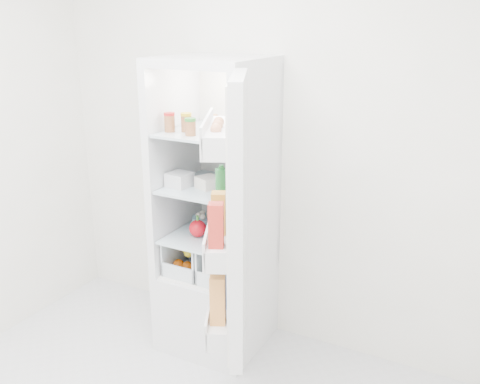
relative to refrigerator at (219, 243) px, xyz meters
The scene contains 19 objects.
room_walls 1.57m from the refrigerator, 80.89° to the right, with size 3.02×3.02×2.61m.
refrigerator is the anchor object (origin of this frame).
shelf_low 0.10m from the refrigerator, 90.00° to the right, with size 0.49×0.53×0.01m, color silver.
shelf_mid 0.39m from the refrigerator, 90.00° to the right, with size 0.49×0.53×0.01m, color silver.
shelf_top 0.72m from the refrigerator, 90.00° to the right, with size 0.49×0.53×0.01m, color silver.
crisper_left 0.15m from the refrigerator, 152.98° to the right, with size 0.23×0.46×0.22m, color silver, non-canonical shape.
crisper_right 0.15m from the refrigerator, 27.02° to the right, with size 0.23×0.46×0.22m, color silver, non-canonical shape.
condiment_jars 0.78m from the refrigerator, 90.00° to the right, with size 0.46×0.16×0.08m.
squeeze_bottle 0.84m from the refrigerator, 25.57° to the right, with size 0.05×0.05×0.16m, color silver.
tub_white 0.49m from the refrigerator, 136.07° to the right, with size 0.13×0.13×0.08m, color silver.
tub_cream 0.44m from the refrigerator, 92.23° to the right, with size 0.12×0.12×0.07m, color silver.
tin_red 0.54m from the refrigerator, 55.26° to the right, with size 0.09×0.09×0.06m, color red.
foil_tray 0.42m from the refrigerator, 106.12° to the right, with size 0.16×0.12×0.04m, color #BDBCC1.
red_cabbage 0.22m from the refrigerator, 40.06° to the right, with size 0.18×0.18×0.18m, color #511D57.
bell_pepper 0.20m from the refrigerator, 116.62° to the right, with size 0.10×0.10×0.10m, color red.
mushroom_bowl 0.16m from the refrigerator, behind, with size 0.15×0.15×0.07m, color #8CBBD1.
citrus_pile 0.20m from the refrigerator, 136.80° to the right, with size 0.20×0.24×0.16m.
veg_pile 0.18m from the refrigerator, 26.82° to the right, with size 0.16×0.30×0.10m.
fridge_door 0.86m from the refrigerator, 54.58° to the right, with size 0.39×0.57×1.30m.
Camera 1 is at (1.36, -1.39, 2.01)m, focal length 40.00 mm.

